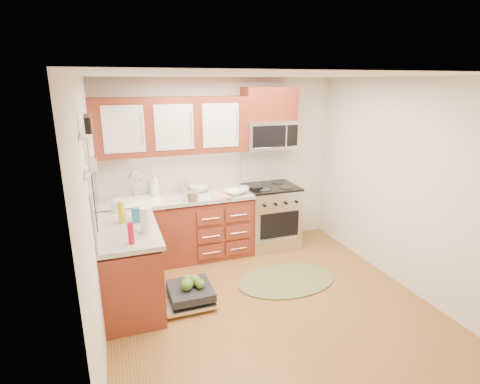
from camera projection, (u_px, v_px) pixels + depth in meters
name	position (u px, v px, depth m)	size (l,w,h in m)	color
floor	(266.00, 302.00, 4.31)	(3.50, 3.50, 0.00)	brown
ceiling	(272.00, 75.00, 3.60)	(3.50, 3.50, 0.00)	white
wall_back	(221.00, 165.00, 5.54)	(3.50, 0.04, 2.50)	beige
wall_front	(380.00, 277.00, 2.38)	(3.50, 0.04, 2.50)	beige
wall_left	(92.00, 218.00, 3.39)	(0.04, 3.50, 2.50)	beige
wall_right	(401.00, 184.00, 4.52)	(0.04, 3.50, 2.50)	beige
base_cabinet_back	(179.00, 231.00, 5.27)	(2.05, 0.60, 0.85)	maroon
base_cabinet_left	(130.00, 268.00, 4.20)	(0.60, 1.25, 0.85)	maroon
countertop_back	(177.00, 199.00, 5.12)	(2.07, 0.64, 0.05)	#A9A59A
countertop_left	(127.00, 229.00, 4.07)	(0.64, 1.27, 0.05)	#A9A59A
backsplash_back	(172.00, 172.00, 5.30)	(2.05, 0.02, 0.57)	#B1AC9F
backsplash_left	(95.00, 205.00, 3.89)	(0.02, 1.25, 0.57)	#B1AC9F
upper_cabinets	(172.00, 126.00, 4.97)	(2.05, 0.35, 0.75)	maroon
cabinet_over_mw	(269.00, 104.00, 5.35)	(0.76, 0.35, 0.47)	maroon
range	(271.00, 216.00, 5.69)	(0.76, 0.64, 0.95)	silver
microwave	(269.00, 134.00, 5.45)	(0.76, 0.38, 0.40)	silver
sink	(139.00, 210.00, 4.97)	(0.62, 0.50, 0.26)	white
dishwasher	(187.00, 295.00, 4.28)	(0.70, 0.60, 0.20)	silver
window	(92.00, 174.00, 3.77)	(0.03, 1.05, 1.05)	white
window_blind	(91.00, 141.00, 3.68)	(0.02, 0.96, 0.40)	white
shelf_upper	(84.00, 135.00, 2.86)	(0.04, 0.40, 0.03)	white
shelf_lower	(88.00, 173.00, 2.95)	(0.04, 0.40, 0.03)	white
rug	(287.00, 280.00, 4.77)	(1.29, 0.84, 0.02)	olive
skillet	(255.00, 187.00, 5.41)	(0.23, 0.23, 0.04)	black
stock_pot	(192.00, 196.00, 4.95)	(0.20, 0.20, 0.12)	silver
cutting_board	(221.00, 197.00, 5.10)	(0.27, 0.17, 0.02)	tan
canister	(184.00, 188.00, 5.27)	(0.10, 0.10, 0.16)	silver
paper_towel_roll	(146.00, 220.00, 3.89)	(0.13, 0.13, 0.27)	white
mustard_bottle	(122.00, 212.00, 4.16)	(0.08, 0.08, 0.24)	#CAC816
red_bottle	(131.00, 233.00, 3.61)	(0.06, 0.06, 0.22)	#AC0E24
wooden_box	(142.00, 212.00, 4.35)	(0.12, 0.09, 0.12)	brown
blue_carton	(137.00, 215.00, 4.17)	(0.11, 0.06, 0.17)	teal
bowl_a	(234.00, 192.00, 5.21)	(0.26, 0.26, 0.06)	#999999
bowl_b	(199.00, 188.00, 5.36)	(0.28, 0.28, 0.09)	#999999
cup	(244.00, 190.00, 5.27)	(0.13, 0.13, 0.11)	#999999
soap_bottle_a	(155.00, 184.00, 5.12)	(0.13, 0.13, 0.33)	#999999
soap_bottle_b	(115.00, 206.00, 4.48)	(0.08, 0.08, 0.18)	#999999
soap_bottle_c	(143.00, 212.00, 4.24)	(0.15, 0.15, 0.19)	#999999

